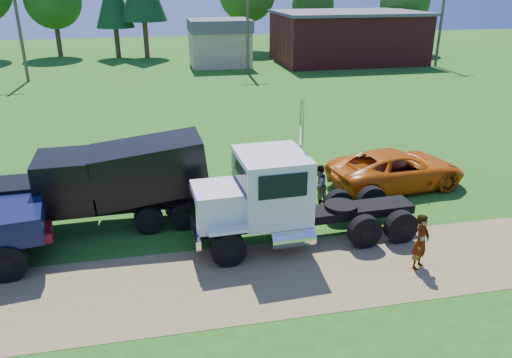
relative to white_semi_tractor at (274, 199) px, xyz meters
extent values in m
plane|color=#245512|center=(-0.49, -2.16, -1.65)|extent=(140.00, 140.00, 0.00)
cube|color=brown|center=(-0.49, -2.16, -1.65)|extent=(120.00, 4.20, 0.01)
cube|color=black|center=(1.23, 0.08, -0.81)|extent=(7.94, 1.35, 0.32)
cylinder|color=black|center=(-1.78, -1.18, -1.08)|extent=(1.17, 0.42, 1.16)
cylinder|color=black|center=(-1.78, -1.18, -1.08)|extent=(0.42, 0.41, 0.41)
cylinder|color=black|center=(-1.88, 1.07, -1.08)|extent=(1.17, 0.42, 1.16)
cylinder|color=black|center=(-1.88, 1.07, -1.08)|extent=(0.42, 0.41, 0.41)
cylinder|color=black|center=(2.96, -0.97, -1.08)|extent=(1.17, 0.42, 1.16)
cylinder|color=black|center=(2.96, -0.97, -1.08)|extent=(0.42, 0.41, 0.41)
cylinder|color=black|center=(2.86, 1.28, -1.08)|extent=(1.17, 0.42, 1.16)
cylinder|color=black|center=(2.86, 1.28, -1.08)|extent=(0.42, 0.41, 0.41)
cylinder|color=black|center=(4.33, -0.91, -1.08)|extent=(1.17, 0.42, 1.16)
cylinder|color=black|center=(4.33, -0.91, -1.08)|extent=(0.42, 0.41, 0.41)
cylinder|color=black|center=(4.23, 1.34, -1.08)|extent=(1.17, 0.42, 1.16)
cylinder|color=black|center=(4.23, 1.34, -1.08)|extent=(0.42, 0.41, 0.41)
cube|color=silver|center=(-1.77, -0.05, -0.02)|extent=(1.97, 1.87, 1.26)
cube|color=silver|center=(-2.72, -0.09, -0.07)|extent=(0.15, 1.58, 1.05)
cube|color=silver|center=(-2.77, -0.10, -0.81)|extent=(0.27, 2.43, 0.32)
cube|color=silver|center=(-0.09, 0.02, 0.50)|extent=(2.32, 2.62, 2.21)
cube|color=black|center=(-1.17, -0.03, 0.98)|extent=(0.15, 2.11, 0.90)
cube|color=black|center=(-0.03, -1.25, 0.98)|extent=(1.58, 0.11, 0.79)
cube|color=black|center=(-0.15, 1.30, 0.98)|extent=(1.58, 0.11, 0.79)
cube|color=silver|center=(-1.78, -1.18, -0.39)|extent=(1.28, 0.53, 0.11)
cube|color=silver|center=(-1.88, 1.07, -0.39)|extent=(1.28, 0.53, 0.11)
cylinder|color=silver|center=(0.33, -1.17, -0.92)|extent=(1.50, 0.70, 0.63)
cylinder|color=silver|center=(1.09, 0.66, 0.77)|extent=(0.15, 0.15, 4.85)
cylinder|color=black|center=(2.49, 0.14, -0.57)|extent=(1.21, 1.21, 0.13)
cube|color=black|center=(-5.78, 2.50, -0.90)|extent=(7.61, 1.22, 0.28)
cylinder|color=black|center=(-8.59, 1.40, -1.13)|extent=(1.05, 0.37, 1.04)
cylinder|color=black|center=(-8.59, 1.40, -1.13)|extent=(0.38, 0.36, 0.36)
cylinder|color=black|center=(-8.66, 3.39, -1.13)|extent=(1.05, 0.37, 1.04)
cylinder|color=black|center=(-8.66, 3.39, -1.13)|extent=(0.38, 0.36, 0.36)
cylinder|color=black|center=(-4.23, 1.56, -1.13)|extent=(1.05, 0.37, 1.04)
cylinder|color=black|center=(-4.23, 1.56, -1.13)|extent=(0.38, 0.36, 0.36)
cylinder|color=black|center=(-4.30, 3.55, -1.13)|extent=(1.05, 0.37, 1.04)
cylinder|color=black|center=(-4.30, 3.55, -1.13)|extent=(0.38, 0.36, 0.36)
cylinder|color=black|center=(-3.00, 1.61, -1.13)|extent=(1.05, 0.37, 1.04)
cylinder|color=black|center=(-3.00, 1.61, -1.13)|extent=(0.38, 0.36, 0.36)
cylinder|color=black|center=(-3.07, 3.60, -1.13)|extent=(1.05, 0.37, 1.04)
cylinder|color=black|center=(-3.07, 3.60, -1.13)|extent=(0.38, 0.36, 0.36)
cube|color=black|center=(-8.53, 2.40, -0.19)|extent=(1.76, 1.67, 1.14)
cube|color=black|center=(-7.01, 2.46, 0.24)|extent=(1.98, 2.34, 1.89)
cube|color=black|center=(-7.94, 2.42, 0.67)|extent=(0.12, 1.90, 0.76)
cube|color=black|center=(-4.08, 2.56, 0.48)|extent=(4.23, 2.42, 2.30)
cylinder|color=black|center=(-8.47, -0.66, -1.05)|extent=(1.25, 0.55, 1.21)
cylinder|color=black|center=(-8.47, -0.66, -1.05)|extent=(0.48, 0.46, 0.42)
cylinder|color=black|center=(-8.80, 1.63, -1.05)|extent=(1.25, 0.55, 1.21)
cylinder|color=black|center=(-8.80, 1.63, -1.05)|extent=(0.48, 0.46, 0.42)
imported|color=#C25109|center=(6.44, 3.69, -0.82)|extent=(6.32, 3.51, 1.67)
imported|color=#999999|center=(4.13, -2.57, -0.73)|extent=(0.81, 0.76, 1.85)
imported|color=#999999|center=(2.50, 2.61, -0.80)|extent=(1.05, 1.02, 1.71)
cube|color=maroon|center=(17.51, 37.84, 0.85)|extent=(15.00, 10.00, 5.00)
cube|color=#525156|center=(17.51, 37.84, 3.50)|extent=(15.40, 10.40, 0.30)
cube|color=tan|center=(3.51, 37.84, 0.15)|extent=(6.00, 5.00, 3.60)
cube|color=#525156|center=(3.51, 37.84, 2.45)|extent=(6.20, 5.40, 1.20)
cylinder|color=#4A3F2A|center=(-14.49, 32.84, 2.85)|extent=(0.28, 0.28, 9.00)
cylinder|color=#4A3F2A|center=(5.51, 32.84, 2.85)|extent=(0.28, 0.28, 9.00)
cylinder|color=#4A3F2A|center=(25.51, 32.84, 2.85)|extent=(0.28, 0.28, 9.00)
cylinder|color=#3E2C19|center=(-13.97, 48.61, 0.02)|extent=(0.56, 0.56, 3.35)
sphere|color=#204210|center=(-13.97, 48.61, 4.56)|extent=(6.31, 6.31, 6.31)
cylinder|color=#3E2C19|center=(-3.94, 45.46, 0.41)|extent=(0.56, 0.56, 4.12)
cylinder|color=#3E2C19|center=(8.59, 48.93, 0.21)|extent=(0.56, 0.56, 3.73)
cylinder|color=#3E2C19|center=(17.50, 50.27, -0.22)|extent=(0.56, 0.56, 2.88)
sphere|color=#204210|center=(17.50, 50.27, 3.69)|extent=(5.43, 5.43, 5.43)
cylinder|color=#3E2C19|center=(27.13, 44.03, -0.07)|extent=(0.56, 0.56, 3.17)
sphere|color=#204210|center=(27.13, 44.03, 4.24)|extent=(5.98, 5.98, 5.98)
cylinder|color=#3E2C19|center=(-7.20, 46.05, 0.04)|extent=(0.56, 0.56, 3.40)
camera|label=1|loc=(-3.78, -14.94, 6.95)|focal=35.00mm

